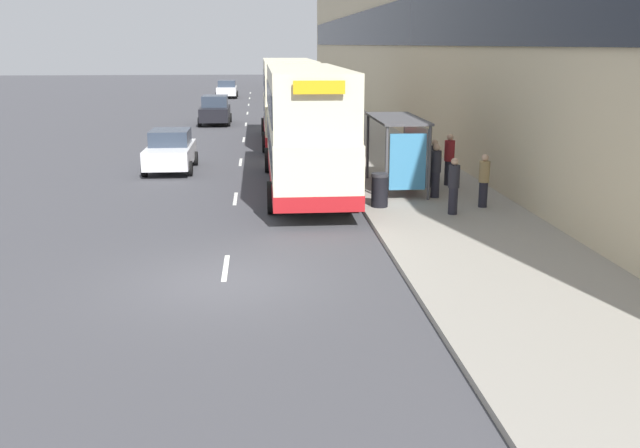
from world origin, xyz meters
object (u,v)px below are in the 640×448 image
Objects in this scene: double_decker_bus_ahead at (289,99)px; car_1 at (227,89)px; pedestrian_2 at (436,170)px; pedestrian_4 at (484,180)px; pedestrian_3 at (454,186)px; car_2 at (170,151)px; pedestrian_at_shelter at (434,163)px; bus_shelter at (403,140)px; car_0 at (215,110)px; litter_bin at (380,190)px; pedestrian_1 at (449,159)px; double_decker_bus_near at (306,126)px.

car_1 is at bearing 97.83° from double_decker_bus_ahead.
pedestrian_2 reaches higher than pedestrian_4.
car_1 is 51.27m from pedestrian_3.
car_2 is 11.02m from pedestrian_at_shelter.
bus_shelter is 2.48× the size of pedestrian_3.
pedestrian_4 is (1.19, 0.85, -0.02)m from pedestrian_3.
litter_bin is at bearing 104.36° from car_0.
car_2 is 2.34× the size of pedestrian_2.
car_0 is at bearing 113.32° from pedestrian_1.
bus_shelter is 3.05m from litter_bin.
car_0 reaches higher than pedestrian_3.
pedestrian_1 is 4.58m from pedestrian_3.
car_1 is 47.09m from pedestrian_1.
double_decker_bus_ahead is at bearing 90.31° from double_decker_bus_near.
pedestrian_4 is at bearing 35.78° from pedestrian_3.
pedestrian_at_shelter is at bearing 18.86° from bus_shelter.
car_2 reaches higher than litter_bin.
car_2 is at bearing 152.53° from pedestrian_at_shelter.
car_0 reaches higher than car_2.
pedestrian_2 is at bearing 126.30° from pedestrian_4.
bus_shelter is 2.35× the size of pedestrian_2.
double_decker_bus_near is 2.66× the size of car_0.
pedestrian_3 reaches higher than litter_bin.
pedestrian_2 is at bearing 30.68° from litter_bin.
car_0 is at bearing 107.74° from pedestrian_3.
pedestrian_4 is (0.14, -3.60, -0.10)m from pedestrian_1.
pedestrian_3 is 2.36m from litter_bin.
car_1 is 1.03× the size of car_2.
car_0 is 25.74m from pedestrian_2.
bus_shelter reaches higher than car_2.
double_decker_bus_ahead reaches higher than pedestrian_2.
bus_shelter is at bearing 64.15° from litter_bin.
car_2 is 2.26× the size of pedestrian_1.
car_1 is 2.54× the size of pedestrian_at_shelter.
double_decker_bus_ahead is 2.38× the size of car_1.
pedestrian_2 is at bearing 100.36° from car_1.
litter_bin is at bearing -58.90° from double_decker_bus_near.
pedestrian_1 is (9.58, -22.22, 0.18)m from car_0.
double_decker_bus_ahead is 6.16× the size of pedestrian_4.
double_decker_bus_ahead reaches higher than pedestrian_1.
pedestrian_3 is at bearing 99.83° from car_1.
bus_shelter reaches higher than pedestrian_4.
bus_shelter is at bearing 108.64° from car_0.
bus_shelter is 0.99× the size of car_0.
double_decker_bus_ahead is 16.13m from litter_bin.
pedestrian_at_shelter is at bearing 152.53° from car_2.
pedestrian_3 is at bearing -103.18° from pedestrian_1.
bus_shelter is 4.00× the size of litter_bin.
pedestrian_2 is at bearing 109.47° from car_0.
double_decker_bus_near reaches higher than car_1.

